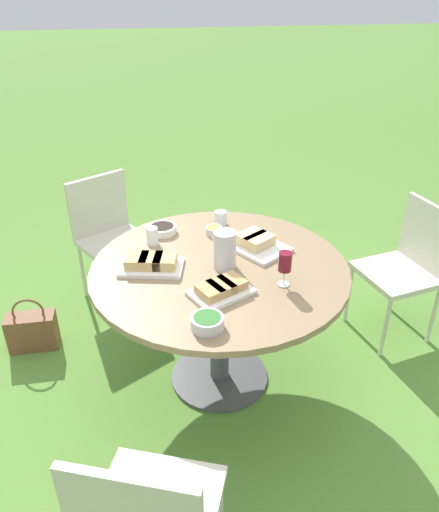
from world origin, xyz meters
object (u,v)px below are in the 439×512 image
Objects in this scene: chair_far_back at (409,261)px; handbag at (32,330)px; water_pitcher at (225,250)px; wine_glass at (285,263)px; dining_table at (220,285)px; chair_near_left at (109,230)px.

handbag is (2.37, -0.20, -0.40)m from chair_far_back.
water_pitcher is 0.33m from wine_glass.
water_pitcher reaches higher than chair_far_back.
dining_table is 1.28m from chair_far_back.
dining_table is 1.51× the size of chair_near_left.
wine_glass reaches higher than dining_table.
water_pitcher is (-0.02, 0.01, 0.22)m from dining_table.
chair_far_back is 4.93× the size of wine_glass.
chair_near_left is at bearing -58.67° from dining_table.
chair_far_back is 1.15m from wine_glass.
water_pitcher reaches higher than wine_glass.
chair_near_left reaches higher than dining_table.
dining_table is 0.22m from water_pitcher.
water_pitcher is 1.12× the size of wine_glass.
wine_glass is at bearing 140.97° from dining_table.
wine_glass is (0.97, 0.49, 0.37)m from chair_far_back.
chair_far_back is at bearing 175.13° from handbag.
dining_table is at bearing 121.33° from chair_near_left.
dining_table is 7.47× the size of wine_glass.
handbag is (1.13, -0.47, -0.53)m from dining_table.
chair_far_back is at bearing -152.98° from wine_glass.
chair_near_left is 4.93× the size of wine_glass.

